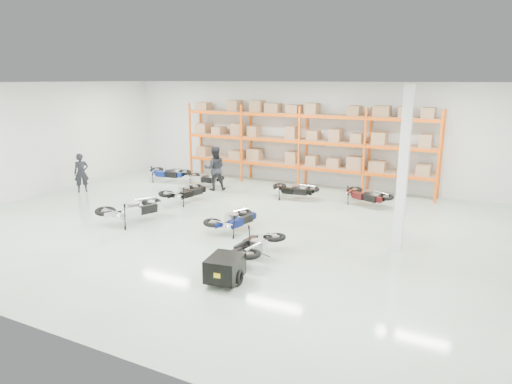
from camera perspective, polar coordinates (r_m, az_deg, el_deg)
The scene contains 14 objects.
room at distance 14.21m, azimuth -3.60°, elevation 4.34°, with size 18.00×18.00×18.00m.
pallet_rack at distance 19.98m, azimuth 5.89°, elevation 7.11°, with size 11.28×0.98×3.62m.
structural_column at distance 12.93m, azimuth 17.91°, elevation 2.71°, with size 0.25×0.25×4.50m, color white.
moto_blue_centre at distance 14.08m, azimuth -2.86°, elevation -3.02°, with size 0.74×1.67×1.02m, color #081150, non-canonical shape.
moto_silver_left at distance 15.47m, azimuth -15.19°, elevation -1.58°, with size 0.88×1.98×1.21m, color silver, non-canonical shape.
moto_black_far_left at distance 17.60m, azimuth -8.88°, elevation 0.39°, with size 0.78×1.76×1.07m, color black, non-canonical shape.
moto_touring_right at distance 11.94m, azimuth 0.04°, elevation -6.13°, with size 0.75×1.70×1.04m, color black, non-canonical shape.
trailer at distance 10.70m, azimuth -3.90°, elevation -9.46°, with size 0.85×1.57×0.64m.
moto_back_a at distance 21.31m, azimuth -10.98°, elevation 2.72°, with size 0.81×1.82×1.11m, color navy, non-canonical shape.
moto_back_b at distance 20.18m, azimuth -6.57°, elevation 2.04°, with size 0.70×1.57×0.96m, color #A4A7AD, non-canonical shape.
moto_back_c at distance 17.97m, azimuth 4.80°, elevation 0.68°, with size 0.73×1.65×1.01m, color black, non-canonical shape.
moto_back_d at distance 17.49m, azimuth 13.64°, elevation 0.02°, with size 0.76×1.72×1.05m, color #3F0C0E, non-canonical shape.
person_left at distance 20.35m, azimuth -20.99°, elevation 2.24°, with size 0.59×0.39×1.62m, color black.
person_back at distance 19.38m, azimuth -5.18°, elevation 2.95°, with size 0.91×0.71×1.86m, color black.
Camera 1 is at (7.14, -12.06, 4.63)m, focal length 32.00 mm.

